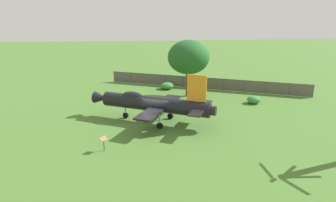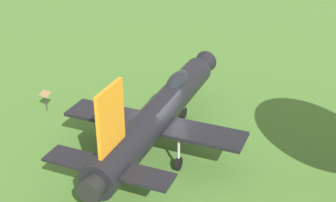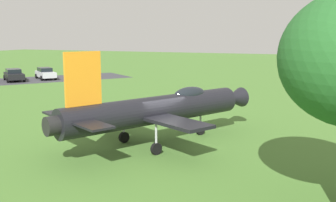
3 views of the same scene
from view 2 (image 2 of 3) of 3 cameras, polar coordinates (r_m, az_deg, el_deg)
ground_plane at (r=21.52m, az=-1.19°, el=-6.11°), size 200.00×200.00×0.00m
display_jet at (r=20.81m, az=-0.85°, el=-1.14°), size 8.44×12.18×5.09m
info_plaque at (r=25.34m, az=-15.10°, el=0.53°), size 0.72×0.69×1.14m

